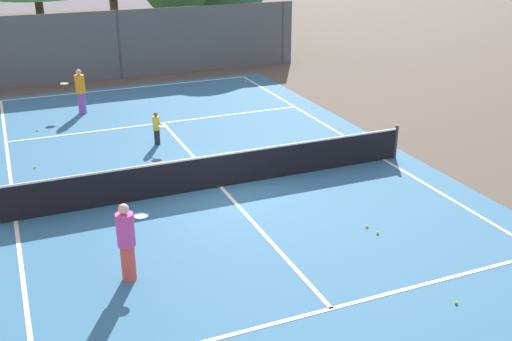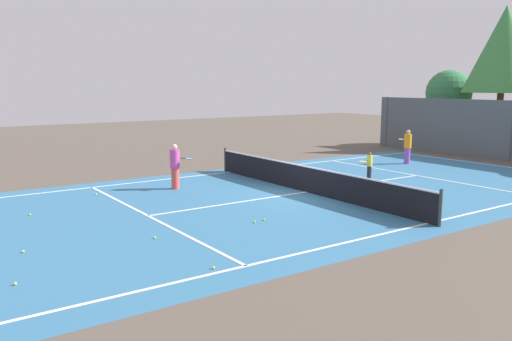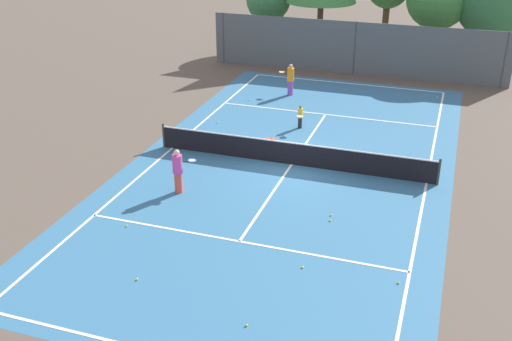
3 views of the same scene
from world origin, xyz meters
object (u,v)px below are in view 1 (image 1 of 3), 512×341
(tennis_ball_5, at_px, (456,303))
(tennis_ball_7, at_px, (367,226))
(tennis_ball_8, at_px, (378,233))
(player_1, at_px, (127,241))
(tennis_ball_11, at_px, (92,205))
(player_2, at_px, (80,91))
(tennis_ball_9, at_px, (246,82))
(tennis_ball_2, at_px, (35,167))
(ball_crate, at_px, (158,170))
(player_0, at_px, (157,128))
(tennis_ball_6, at_px, (243,173))
(tennis_ball_12, at_px, (37,130))

(tennis_ball_5, relative_size, tennis_ball_7, 1.00)
(tennis_ball_8, bearing_deg, player_1, 176.59)
(tennis_ball_11, bearing_deg, player_1, -87.19)
(player_2, bearing_deg, tennis_ball_9, 15.02)
(tennis_ball_5, bearing_deg, tennis_ball_8, 86.49)
(tennis_ball_2, distance_m, tennis_ball_11, 3.60)
(ball_crate, xyz_separation_m, tennis_ball_7, (3.93, -5.24, -0.15))
(player_0, bearing_deg, tennis_ball_9, 48.79)
(tennis_ball_6, distance_m, tennis_ball_7, 4.69)
(tennis_ball_2, relative_size, tennis_ball_7, 1.00)
(player_1, distance_m, tennis_ball_2, 7.51)
(player_1, bearing_deg, tennis_ball_2, 100.64)
(player_0, distance_m, ball_crate, 2.78)
(player_2, bearing_deg, player_1, -93.71)
(player_2, bearing_deg, player_0, -68.90)
(tennis_ball_5, bearing_deg, tennis_ball_11, 128.99)
(tennis_ball_7, bearing_deg, player_1, -179.64)
(ball_crate, distance_m, tennis_ball_9, 11.56)
(tennis_ball_11, relative_size, tennis_ball_12, 1.00)
(player_1, xyz_separation_m, tennis_ball_2, (-1.38, 7.33, -0.87))
(tennis_ball_5, distance_m, tennis_ball_9, 18.40)
(tennis_ball_5, xyz_separation_m, tennis_ball_12, (-6.77, 14.45, 0.00))
(tennis_ball_11, bearing_deg, tennis_ball_5, -51.01)
(tennis_ball_12, bearing_deg, tennis_ball_2, -95.60)
(player_2, bearing_deg, tennis_ball_7, -68.10)
(tennis_ball_11, bearing_deg, tennis_ball_12, 96.60)
(player_1, xyz_separation_m, player_2, (0.82, 12.66, -0.01))
(tennis_ball_9, relative_size, tennis_ball_11, 1.00)
(player_1, distance_m, player_2, 12.69)
(tennis_ball_8, distance_m, tennis_ball_11, 7.49)
(player_0, xyz_separation_m, tennis_ball_9, (5.96, 6.80, -0.56))
(tennis_ball_6, xyz_separation_m, tennis_ball_7, (1.55, -4.42, 0.00))
(tennis_ball_2, height_order, tennis_ball_11, same)
(player_2, distance_m, tennis_ball_12, 2.61)
(player_2, relative_size, tennis_ball_7, 26.45)
(tennis_ball_5, bearing_deg, player_2, 107.06)
(tennis_ball_12, bearing_deg, tennis_ball_6, -50.78)
(tennis_ball_2, bearing_deg, player_0, 8.73)
(tennis_ball_7, height_order, tennis_ball_11, same)
(tennis_ball_6, bearing_deg, player_2, 113.24)
(player_0, xyz_separation_m, tennis_ball_12, (-3.66, 3.08, -0.56))
(ball_crate, height_order, tennis_ball_5, ball_crate)
(tennis_ball_8, xyz_separation_m, tennis_ball_12, (-6.96, 11.38, 0.00))
(tennis_ball_6, bearing_deg, ball_crate, 161.00)
(tennis_ball_6, distance_m, tennis_ball_8, 5.07)
(tennis_ball_12, bearing_deg, ball_crate, -62.56)
(tennis_ball_5, height_order, tennis_ball_12, same)
(tennis_ball_5, xyz_separation_m, tennis_ball_6, (-1.42, 7.88, 0.00))
(player_1, bearing_deg, tennis_ball_6, 45.75)
(tennis_ball_8, bearing_deg, player_0, 111.72)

